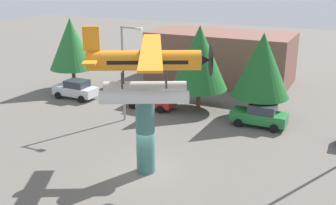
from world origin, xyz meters
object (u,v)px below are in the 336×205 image
at_px(storefront_building, 220,57).
at_px(tree_west, 71,44).
at_px(car_mid_red, 152,98).
at_px(car_near_silver, 76,89).
at_px(tree_center_back, 262,65).
at_px(display_pedestal, 145,136).
at_px(tree_east, 199,58).
at_px(streetlight_primary, 125,67).
at_px(floatplane_monument, 147,69).
at_px(car_far_green, 260,115).

xyz_separation_m(storefront_building, tree_west, (-12.16, -9.65, 2.00)).
relative_size(car_mid_red, tree_west, 0.59).
height_order(car_near_silver, tree_center_back, tree_center_back).
distance_m(display_pedestal, storefront_building, 22.19).
height_order(storefront_building, tree_west, tree_west).
bearing_deg(tree_west, tree_east, -0.97).
height_order(car_mid_red, tree_east, tree_east).
bearing_deg(display_pedestal, car_mid_red, 116.35).
distance_m(car_near_silver, tree_center_back, 17.24).
bearing_deg(display_pedestal, streetlight_primary, 128.72).
distance_m(floatplane_monument, car_near_silver, 17.22).
height_order(car_mid_red, streetlight_primary, streetlight_primary).
xyz_separation_m(car_far_green, streetlight_primary, (-9.84, -3.34, 3.49)).
xyz_separation_m(car_mid_red, storefront_building, (2.30, 11.52, 1.75)).
xyz_separation_m(display_pedestal, floatplane_monument, (0.12, 0.06, 3.95)).
relative_size(car_mid_red, streetlight_primary, 0.56).
height_order(car_far_green, tree_center_back, tree_center_back).
relative_size(display_pedestal, storefront_building, 0.31).
bearing_deg(car_near_silver, car_far_green, -178.90).
xyz_separation_m(tree_east, tree_center_back, (5.28, -0.10, -0.10)).
xyz_separation_m(floatplane_monument, tree_west, (-15.17, 12.29, -1.60)).
bearing_deg(storefront_building, tree_center_back, -56.15).
bearing_deg(car_far_green, tree_center_back, -74.30).
height_order(streetlight_primary, tree_east, streetlight_primary).
bearing_deg(floatplane_monument, tree_west, 113.49).
xyz_separation_m(car_near_silver, storefront_building, (10.05, 12.08, 1.75)).
height_order(floatplane_monument, car_far_green, floatplane_monument).
xyz_separation_m(floatplane_monument, streetlight_primary, (-5.66, 6.85, -1.86)).
distance_m(display_pedestal, car_near_silver, 16.37).
bearing_deg(floatplane_monument, car_far_green, 40.20).
bearing_deg(car_far_green, streetlight_primary, 18.74).
relative_size(car_near_silver, car_mid_red, 1.00).
bearing_deg(streetlight_primary, display_pedestal, -51.28).
bearing_deg(car_mid_red, car_near_silver, 4.11).
distance_m(car_far_green, tree_center_back, 3.96).
distance_m(streetlight_primary, tree_east, 6.60).
relative_size(storefront_building, tree_west, 2.10).
height_order(floatplane_monument, tree_center_back, floatplane_monument).
height_order(car_far_green, tree_west, tree_west).
bearing_deg(car_far_green, car_mid_red, -1.37).
bearing_deg(tree_east, car_near_silver, -169.15).
xyz_separation_m(floatplane_monument, storefront_building, (-3.01, 21.94, -3.60)).
distance_m(car_mid_red, streetlight_primary, 5.00).
height_order(car_near_silver, tree_east, tree_east).
xyz_separation_m(display_pedestal, tree_west, (-15.06, 12.35, 2.35)).
distance_m(tree_west, tree_center_back, 18.86).
bearing_deg(car_mid_red, storefront_building, -101.28).
relative_size(streetlight_primary, storefront_building, 0.50).
distance_m(display_pedestal, streetlight_primary, 9.11).
height_order(tree_west, tree_east, tree_east).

